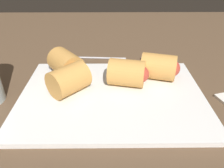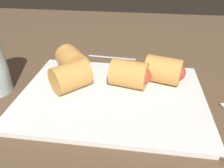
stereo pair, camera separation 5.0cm
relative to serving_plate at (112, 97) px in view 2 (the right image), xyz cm
name	(u,v)px [view 2 (the right image)]	position (x,y,z in cm)	size (l,w,h in cm)	color
table_surface	(101,112)	(1.68, 2.76, -1.76)	(180.00, 140.00, 2.00)	brown
serving_plate	(112,97)	(0.00, 0.00, 0.00)	(35.15, 25.40, 1.50)	white
roll_front_left	(73,76)	(7.86, -1.06, 3.44)	(8.78, 8.80, 5.40)	#D19347
roll_front_right	(131,74)	(-3.41, -3.21, 3.44)	(8.41, 6.76, 5.40)	#D19347
roll_back_left	(166,71)	(-10.23, -5.71, 3.44)	(8.48, 7.10, 5.40)	#D19347
roll_back_right	(73,62)	(9.59, -7.08, 3.44)	(8.61, 8.87, 5.40)	#D19347
spoon	(148,60)	(-7.09, -17.82, -0.22)	(20.45, 2.98, 1.24)	#B2B2B7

